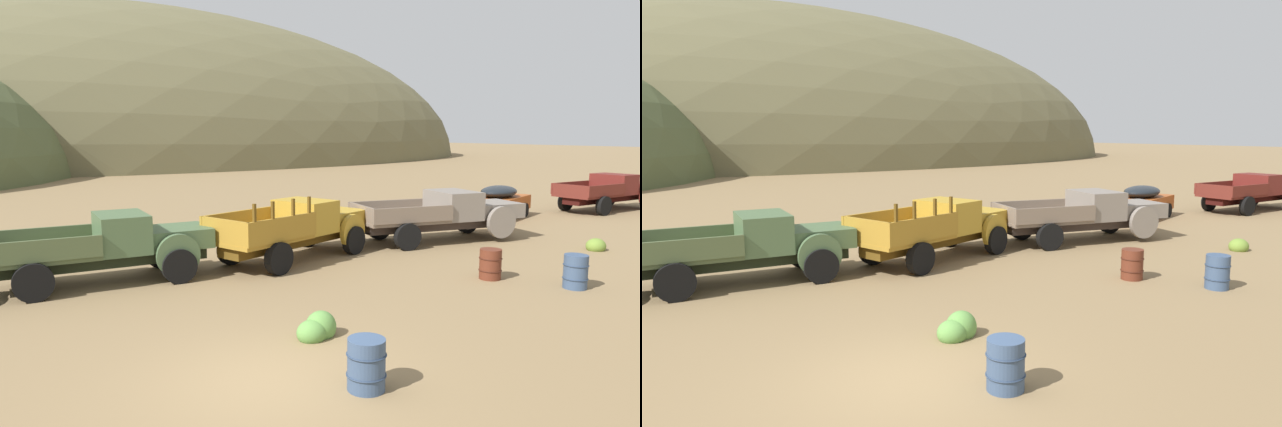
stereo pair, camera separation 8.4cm
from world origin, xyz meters
The scene contains 14 objects.
ground_plane centered at (0.00, 0.00, 0.00)m, with size 300.00×300.00×0.00m, color olive.
hill_far_left centered at (17.92, 74.73, 0.00)m, with size 111.28×56.62×42.16m, color brown.
truck_weathered_green centered at (-0.43, 7.98, 0.99)m, with size 5.98×2.65×1.89m.
truck_mustard centered at (5.43, 7.86, 1.00)m, with size 6.29×3.72×2.16m.
truck_primer_gray centered at (11.67, 7.40, 1.01)m, with size 6.84×3.43×1.89m.
car_oxide_orange centered at (17.33, 10.00, 0.82)m, with size 5.14×3.16×1.57m.
truck_oxblood centered at (25.20, 8.90, 0.99)m, with size 6.43×2.47×1.89m.
oil_drum_by_truck centered at (1.18, -1.13, 0.43)m, with size 0.66×0.66×0.85m.
oil_drum_spare centered at (9.50, 0.67, 0.45)m, with size 0.65×0.65×0.91m.
oil_drum_foreground centered at (8.38, 2.55, 0.43)m, with size 0.65×0.65×0.86m.
bush_front_left centered at (1.97, 12.28, 0.26)m, with size 1.45×1.11×1.05m.
bush_near_barrel centered at (1.79, 1.29, 0.17)m, with size 0.91×0.66×0.67m.
bush_between_trucks centered at (12.95, 12.58, 0.20)m, with size 1.06×0.84×0.77m.
bush_back_edge centered at (14.58, 3.20, 0.14)m, with size 0.71×0.64×0.55m.
Camera 1 is at (-4.19, -8.09, 4.13)m, focal length 32.20 mm.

